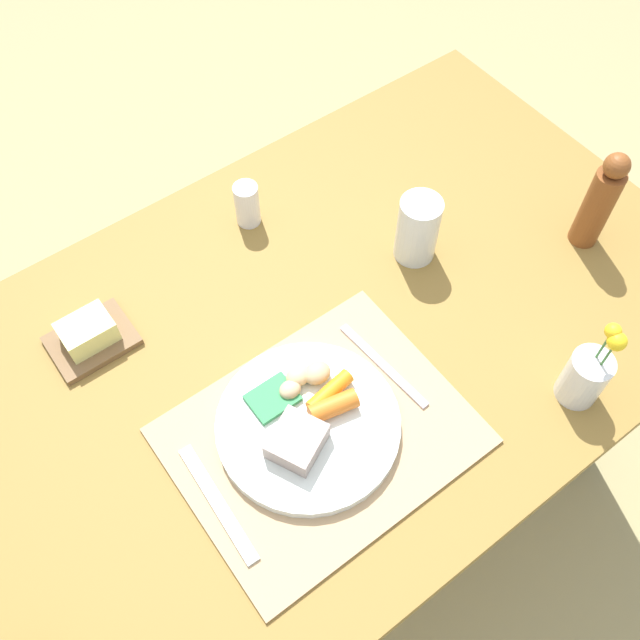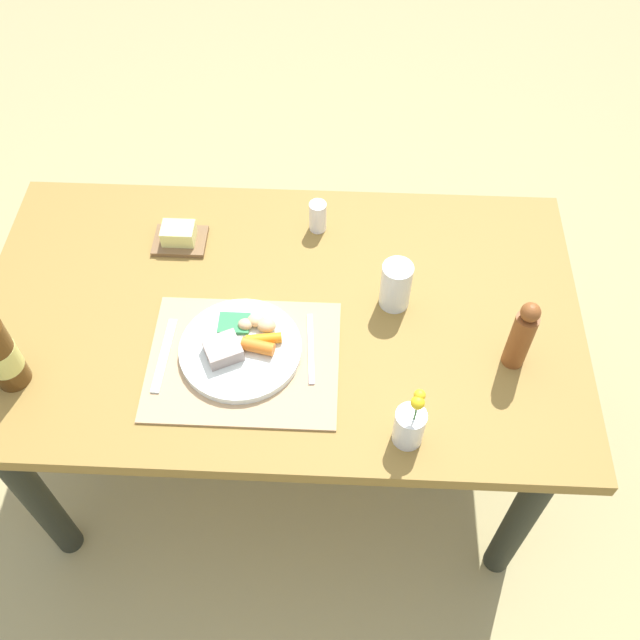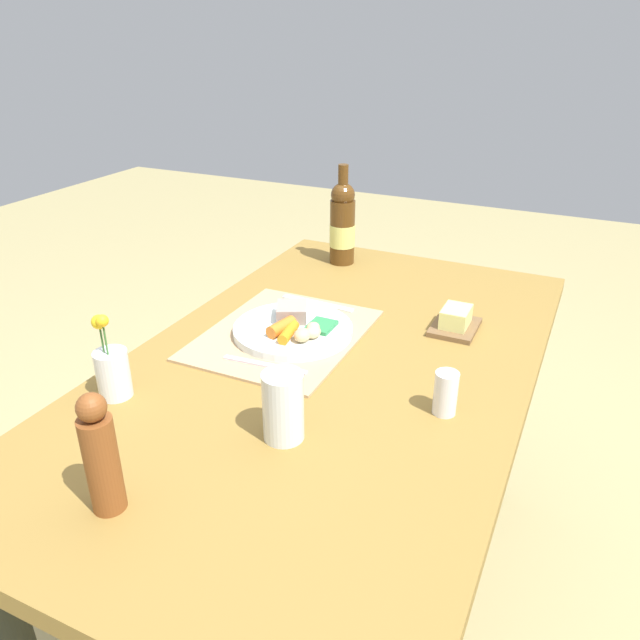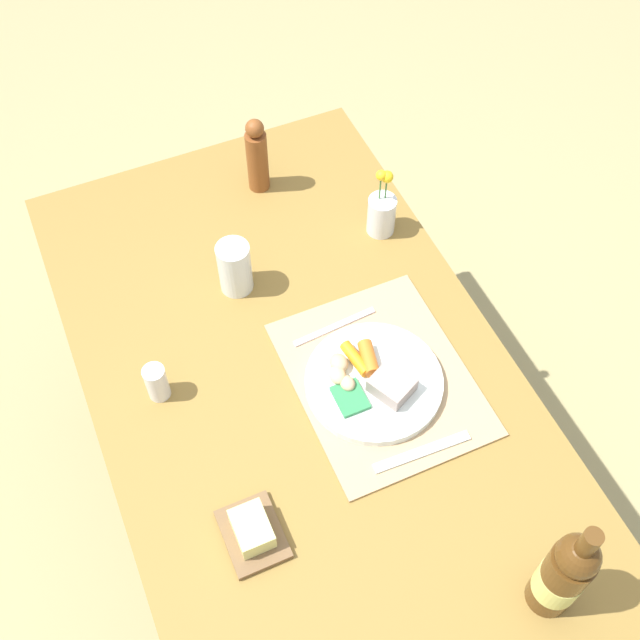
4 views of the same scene
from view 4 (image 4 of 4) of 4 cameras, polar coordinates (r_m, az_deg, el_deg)
The scene contains 12 objects.
ground_plane at distance 2.23m, azimuth -0.94°, elevation -13.67°, with size 8.00×8.00×0.00m, color tan.
dining_table at distance 1.67m, azimuth -1.22°, elevation -5.95°, with size 1.40×0.81×0.72m.
placemat at distance 1.58m, azimuth 4.37°, elevation -4.17°, with size 0.42×0.33×0.01m, color tan.
dinner_plate at distance 1.56m, azimuth 3.78°, elevation -4.34°, with size 0.27×0.27×0.05m.
fork at distance 1.51m, azimuth 7.29°, elevation -9.33°, with size 0.02×0.19×0.01m, color silver.
knife at distance 1.64m, azimuth 1.05°, elevation -0.49°, with size 0.01×0.19×0.01m, color silver.
wine_bottle at distance 1.35m, azimuth 17.02°, elevation -16.98°, with size 0.07×0.07×0.29m.
butter_dish at distance 1.43m, azimuth -4.86°, elevation -14.80°, with size 0.13×0.10×0.05m.
salt_shaker at distance 1.56m, azimuth -11.60°, elevation -4.39°, with size 0.04×0.04×0.08m, color white.
flower_vase at distance 1.78m, azimuth 4.43°, elevation 7.70°, with size 0.06×0.06×0.17m.
water_tumbler at distance 1.68m, azimuth -6.09°, elevation 3.58°, with size 0.07×0.07×0.12m.
pepper_mill at distance 1.85m, azimuth -4.52°, elevation 11.59°, with size 0.05×0.05×0.20m.
Camera 4 is at (-0.76, 0.29, 2.08)m, focal length 44.78 mm.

